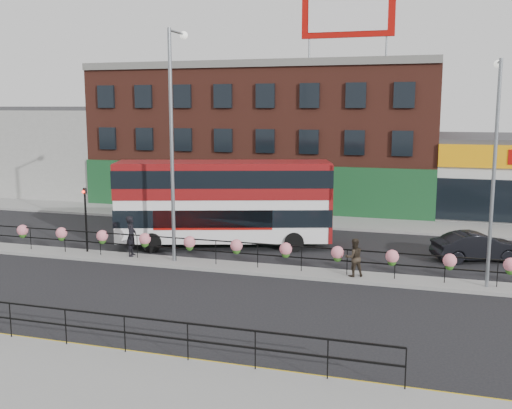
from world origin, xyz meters
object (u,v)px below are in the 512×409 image
(lamp_column_west, at_px, (174,125))
(double_decker_bus, at_px, (225,195))
(car, at_px, (477,247))
(pedestrian_a, at_px, (131,236))
(lamp_column_east, at_px, (495,154))
(pedestrian_b, at_px, (354,257))

(lamp_column_west, bearing_deg, double_decker_bus, 74.50)
(lamp_column_west, bearing_deg, car, 18.44)
(pedestrian_a, xyz_separation_m, lamp_column_west, (2.37, -0.01, 5.30))
(car, distance_m, lamp_column_east, 6.66)
(pedestrian_a, distance_m, lamp_column_west, 5.81)
(car, height_order, pedestrian_b, pedestrian_b)
(double_decker_bus, xyz_separation_m, car, (12.53, 0.75, -2.07))
(pedestrian_b, distance_m, lamp_column_west, 10.02)
(lamp_column_east, bearing_deg, pedestrian_b, -176.91)
(car, xyz_separation_m, lamp_column_west, (-13.58, -4.53, 5.74))
(car, distance_m, lamp_column_west, 15.42)
(lamp_column_west, xyz_separation_m, lamp_column_east, (13.70, -0.11, -0.97))
(car, xyz_separation_m, lamp_column_east, (0.13, -4.64, 4.78))
(car, bearing_deg, pedestrian_b, 110.19)
(double_decker_bus, bearing_deg, lamp_column_east, -17.07)
(car, distance_m, pedestrian_b, 7.16)
(car, height_order, pedestrian_a, pedestrian_a)
(lamp_column_east, bearing_deg, pedestrian_a, 179.58)
(car, bearing_deg, lamp_column_east, 158.26)
(double_decker_bus, relative_size, car, 2.57)
(pedestrian_a, distance_m, lamp_column_east, 16.65)
(double_decker_bus, distance_m, car, 12.72)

